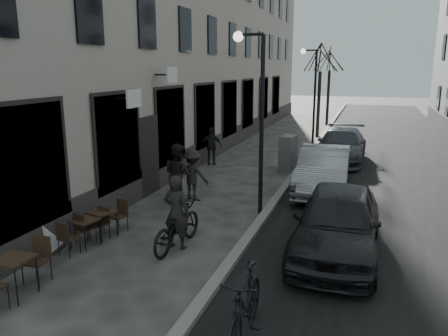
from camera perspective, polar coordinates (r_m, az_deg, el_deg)
The scene contains 21 objects.
ground at distance 7.64m, azimuth -6.72°, elevation -19.95°, with size 120.00×120.00×0.00m, color #3A3634.
road at distance 22.19m, azimuth 20.73°, elevation 1.44°, with size 7.30×60.00×0.00m, color black.
kerb at distance 22.30m, azimuth 11.35°, elevation 2.24°, with size 0.25×60.00×0.12m, color gray.
streetlamp_near at distance 12.18m, azimuth 4.21°, elevation 8.37°, with size 0.90×0.28×5.09m.
streetlamp_far at distance 23.98m, azimuth 11.40°, elevation 10.45°, with size 0.90×0.28×5.09m.
tree_near at distance 26.93m, azimuth 12.53°, elevation 13.86°, with size 2.40×2.40×5.70m.
tree_far at distance 32.90m, azimuth 13.68°, elevation 13.60°, with size 2.40×2.40×5.70m.
bistro_set_a at distance 9.05m, azimuth -25.67°, elevation -12.30°, with size 0.64×1.55×0.91m.
bistro_set_b at distance 10.83m, azimuth -17.72°, elevation -7.78°, with size 0.63×1.40×0.80m.
bistro_set_c at distance 11.24m, azimuth -15.62°, elevation -6.78°, with size 0.75×1.46×0.83m.
sign_board at distance 10.92m, azimuth -21.63°, elevation -7.85°, with size 0.48×0.66×1.05m.
utility_cabinet at distance 17.98m, azimuth 8.35°, elevation 1.93°, with size 0.53×0.96×1.44m, color slate.
bicycle at distance 10.32m, azimuth -6.19°, elevation -7.54°, with size 0.71×2.03×1.07m, color black.
cyclist_rider at distance 10.20m, azimuth -6.24°, elevation -5.76°, with size 0.64×0.42×1.75m, color black.
pedestrian_near at distance 13.47m, azimuth -6.06°, elevation -0.76°, with size 0.92×0.72×1.90m, color black.
pedestrian_mid at distance 13.88m, azimuth -4.16°, elevation -0.91°, with size 1.04×0.60×1.61m, color black.
pedestrian_far at distance 18.93m, azimuth -1.71°, elevation 2.90°, with size 0.95×0.40×1.62m, color black.
car_near at distance 10.17m, azimuth 14.57°, elevation -6.79°, with size 1.82×4.52×1.54m, color black.
car_mid at distance 15.10m, azimuth 12.85°, elevation -0.26°, with size 1.60×4.60×1.52m, color #999DA2.
car_far at distance 20.27m, azimuth 15.07°, elevation 2.88°, with size 2.03×4.99×1.45m, color #3B3F46.
moped at distance 7.04m, azimuth 2.77°, elevation -17.45°, with size 0.54×1.92×1.15m, color black.
Camera 1 is at (2.80, -5.77, 4.15)m, focal length 35.00 mm.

